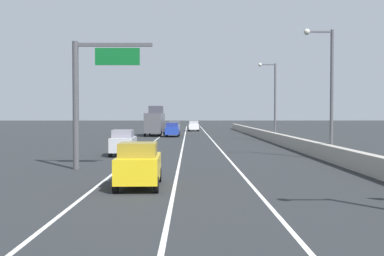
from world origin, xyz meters
The scene contains 14 objects.
ground_plane centered at (0.00, 64.00, 0.00)m, with size 320.00×320.00×0.00m, color #26282B.
lane_stripe_left centered at (-5.50, 55.00, 0.00)m, with size 0.16×130.00×0.00m, color silver.
lane_stripe_center centered at (-2.00, 55.00, 0.00)m, with size 0.16×130.00×0.00m, color silver.
lane_stripe_right centered at (1.50, 55.00, 0.00)m, with size 0.16×130.00×0.00m, color silver.
jersey_barrier_right centered at (8.32, 40.00, 0.55)m, with size 0.60×120.00×1.10m, color #9E998E.
overhead_sign_gantry centered at (-7.26, 25.00, 4.73)m, with size 4.68×0.36×7.50m.
lamp_post_right_second centered at (8.50, 30.72, 5.37)m, with size 2.14×0.44×9.27m.
lamp_post_right_third centered at (8.54, 52.88, 5.37)m, with size 2.14×0.44×9.27m.
car_blue_0 centered at (-3.73, 64.11, 0.99)m, with size 2.03×4.63×1.99m.
car_white_1 centered at (-0.54, 85.70, 0.96)m, with size 2.06×4.26×1.93m.
car_gray_2 centered at (-3.71, 71.79, 1.04)m, with size 1.80×4.79×2.10m.
car_silver_3 centered at (-6.50, 34.11, 1.01)m, with size 1.89×4.31×2.02m.
car_yellow_4 centered at (-3.58, 18.18, 1.00)m, with size 1.97×4.07×2.01m.
box_truck centered at (-6.44, 67.13, 2.04)m, with size 2.64×7.89×4.46m.
Camera 1 is at (-1.34, -2.53, 3.27)m, focal length 43.90 mm.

